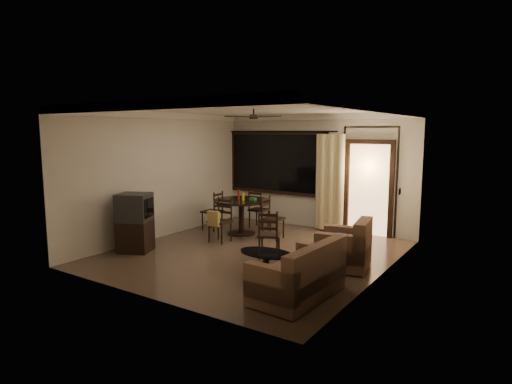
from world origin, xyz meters
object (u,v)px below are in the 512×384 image
Objects in this scene: tv_cabinet at (135,222)px; armchair at (347,248)px; dining_chair_north at (259,216)px; dining_chair_west at (213,218)px; sofa at (301,277)px; dining_table at (241,207)px; side_chair at (269,244)px; coffee_table at (266,260)px; dining_chair_south at (220,228)px; dining_chair_east at (273,226)px.

tv_cabinet is 4.14m from armchair.
tv_cabinet is (-0.89, -3.15, 0.30)m from dining_chair_north.
armchair is (3.84, -1.02, 0.07)m from dining_chair_west.
armchair is at bearing 92.74° from sofa.
dining_table is 2.05m from side_chair.
dining_chair_north is 2.60m from side_chair.
side_chair reaches higher than coffee_table.
tv_cabinet reaches higher than dining_chair_west.
dining_table is 1.36× the size of dining_chair_south.
dining_chair_north is at bearing 138.39° from armchair.
dining_chair_east reaches higher than side_chair.
dining_chair_south is 1.58m from side_chair.
dining_chair_east is at bearing 143.01° from armchair.
dining_chair_south is at bearing -87.83° from dining_table.
side_chair is (2.39, -1.25, -0.01)m from dining_chair_west.
dining_chair_north is at bearing -76.44° from side_chair.
dining_chair_east is 1.50m from side_chair.
tv_cabinet is at bearing 178.19° from sofa.
side_chair is at bearing -39.54° from dining_table.
dining_chair_north is (0.81, 0.82, 0.00)m from dining_chair_west.
coffee_table is (-0.91, 0.52, -0.04)m from sofa.
dining_chair_south is 0.96× the size of armchair.
dining_chair_west is 1.02× the size of side_chair.
coffee_table is 1.02× the size of side_chair.
armchair is (0.02, 1.68, 0.03)m from sofa.
dining_chair_east reaches higher than armchair.
tv_cabinet is at bearing -0.29° from side_chair.
tv_cabinet is 2.71m from side_chair.
armchair is at bearing 146.55° from dining_chair_north.
tv_cabinet is at bearing 141.55° from dining_chair_east.
dining_chair_north is at bearing 92.36° from dining_table.
coffee_table is at bearing -46.95° from dining_table.
coffee_table is at bearing -22.05° from tv_cabinet.
coffee_table is at bearing -139.45° from armchair.
dining_chair_south is 0.81× the size of tv_cabinet.
dining_chair_east is 2.98m from tv_cabinet.
armchair is at bearing 165.07° from side_chair.
dining_chair_east is (1.67, 0.07, 0.00)m from dining_chair_west.
sofa is 1.05m from coffee_table.
tv_cabinet is at bearing -4.24° from dining_chair_west.
dining_chair_south is at bearing 90.00° from dining_chair_north.
dining_chair_north is 4.63m from sofa.
dining_chair_west and dining_chair_east have the same top height.
dining_chair_west is 0.61× the size of sofa.
dining_table is at bearing 133.05° from coffee_table.
coffee_table is 1.06m from side_chair.
dining_table is 0.92m from dining_chair_south.
tv_cabinet is at bearing -177.05° from coffee_table.
side_chair is at bearing -17.85° from dining_chair_south.
armchair is at bearing 72.89° from dining_chair_west.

